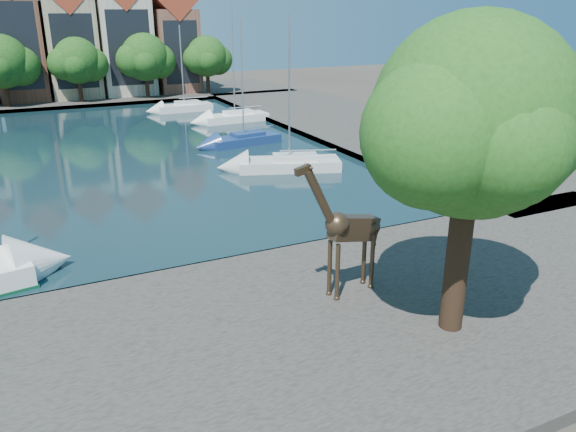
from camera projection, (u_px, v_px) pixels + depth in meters
ground at (176, 277)px, 24.58m from camera, size 160.00×160.00×0.00m
water_basin at (97, 155)px, 44.85m from camera, size 38.00×50.00×0.08m
near_quay at (231, 356)px, 18.57m from camera, size 50.00×14.00×0.50m
far_quay at (61, 99)px, 71.83m from camera, size 60.00×16.00×0.50m
right_quay at (362, 126)px, 54.93m from camera, size 14.00×52.00×0.50m
plane_tree at (476, 124)px, 17.39m from camera, size 8.32×6.40×10.62m
townhouse_center at (16, 33)px, 67.38m from camera, size 5.44×9.18×16.93m
townhouse_east_inner at (69, 37)px, 70.04m from camera, size 5.94×9.18×15.79m
townhouse_east_mid at (122, 33)px, 72.55m from camera, size 6.43×9.18×16.65m
townhouse_east_end at (172, 40)px, 75.54m from camera, size 5.44×9.18×14.43m
far_tree_mid_west at (3, 63)px, 63.04m from camera, size 7.80×6.00×8.00m
far_tree_mid_east at (78, 62)px, 66.34m from camera, size 7.02×5.40×7.52m
far_tree_east at (146, 59)px, 69.55m from camera, size 7.54×5.80×7.84m
far_tree_far_east at (207, 58)px, 72.85m from camera, size 6.76×5.20×7.36m
giraffe_statue at (348, 229)px, 21.24m from camera, size 3.87×0.98×5.53m
sailboat_right_a at (289, 162)px, 40.55m from camera, size 7.70×4.85×10.62m
sailboat_right_b at (244, 138)px, 48.16m from camera, size 6.55×3.05×10.30m
sailboat_right_c at (235, 116)px, 57.94m from camera, size 6.86×2.66×11.48m
sailboat_right_d at (184, 106)px, 63.78m from camera, size 6.20×2.25×9.34m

